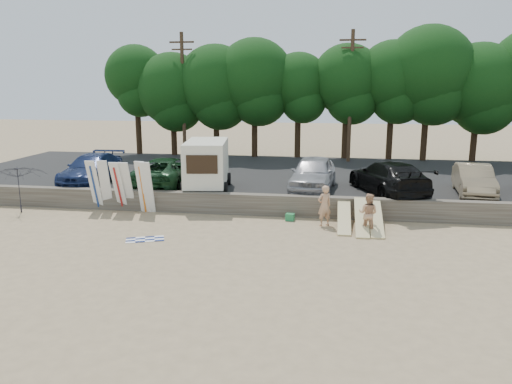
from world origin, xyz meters
TOP-DOWN VIEW (x-y plane):
  - ground at (0.00, 0.00)m, footprint 120.00×120.00m
  - seawall at (0.00, 3.00)m, footprint 44.00×0.50m
  - parking_lot at (0.00, 10.50)m, footprint 44.00×14.50m
  - treeline at (1.32, 17.51)m, footprint 33.86×6.39m
  - utility_poles at (2.00, 16.00)m, footprint 25.80×0.26m
  - box_trailer at (-5.53, 5.05)m, footprint 2.73×4.24m
  - car_0 at (-12.26, 5.79)m, footprint 2.47×5.54m
  - car_1 at (-7.91, 5.79)m, footprint 2.57×5.53m
  - car_2 at (-0.06, 5.76)m, footprint 2.49×5.31m
  - car_3 at (3.69, 5.51)m, footprint 4.16×6.18m
  - car_4 at (7.87, 5.95)m, footprint 2.01×4.65m
  - surfboard_upright_0 at (-10.50, 2.53)m, footprint 0.55×0.74m
  - surfboard_upright_1 at (-9.98, 2.61)m, footprint 0.54×0.70m
  - surfboard_upright_2 at (-9.26, 2.51)m, footprint 0.57×0.86m
  - surfboard_upright_3 at (-8.86, 2.59)m, footprint 0.50×0.85m
  - surfboard_upright_4 at (-8.04, 2.51)m, footprint 0.56×0.61m
  - surfboard_upright_5 at (-7.78, 2.46)m, footprint 0.50×0.67m
  - surfboard_low_0 at (1.47, 1.58)m, footprint 0.56×2.88m
  - surfboard_low_1 at (2.20, 1.30)m, footprint 0.56×2.85m
  - surfboard_low_2 at (2.80, 1.38)m, footprint 0.56×2.88m
  - beachgoer_a at (0.61, 1.60)m, footprint 0.79×0.71m
  - beachgoer_b at (2.43, 0.78)m, footprint 0.99×0.88m
  - cooler at (-0.94, 2.21)m, footprint 0.42×0.35m
  - gear_bag at (2.95, 2.37)m, footprint 0.30×0.25m
  - beach_towel at (-6.44, -1.50)m, footprint 1.94×1.94m
  - beach_umbrella at (-13.87, 1.67)m, footprint 2.79×2.74m

SIDE VIEW (x-z plane):
  - ground at x=0.00m, z-range 0.00..0.00m
  - beach_towel at x=-6.44m, z-range 0.01..0.01m
  - gear_bag at x=2.95m, z-range 0.00..0.22m
  - cooler at x=-0.94m, z-range 0.00..0.32m
  - parking_lot at x=0.00m, z-range 0.00..0.70m
  - surfboard_low_0 at x=1.47m, z-range 0.00..0.97m
  - surfboard_low_2 at x=2.80m, z-range 0.00..0.97m
  - seawall at x=0.00m, z-range 0.00..1.00m
  - surfboard_low_1 at x=2.20m, z-range 0.00..1.08m
  - beachgoer_b at x=2.43m, z-range 0.00..1.69m
  - beachgoer_a at x=0.61m, z-range 0.00..1.81m
  - beach_umbrella at x=-13.87m, z-range 0.00..2.29m
  - surfboard_upright_3 at x=-8.86m, z-range 0.00..2.50m
  - surfboard_upright_2 at x=-9.26m, z-range 0.00..2.50m
  - surfboard_upright_0 at x=-10.50m, z-range 0.00..2.53m
  - surfboard_upright_5 at x=-7.78m, z-range 0.00..2.54m
  - surfboard_upright_1 at x=-9.98m, z-range 0.00..2.54m
  - surfboard_upright_4 at x=-8.04m, z-range 0.00..2.56m
  - car_4 at x=7.87m, z-range 0.70..2.19m
  - car_1 at x=-7.91m, z-range 0.70..2.23m
  - car_0 at x=-12.26m, z-range 0.70..2.28m
  - car_3 at x=3.69m, z-range 0.70..2.36m
  - car_2 at x=-0.06m, z-range 0.70..2.46m
  - box_trailer at x=-5.53m, z-range 0.85..3.40m
  - utility_poles at x=2.00m, z-range 0.93..9.93m
  - treeline at x=1.32m, z-range 1.70..11.13m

